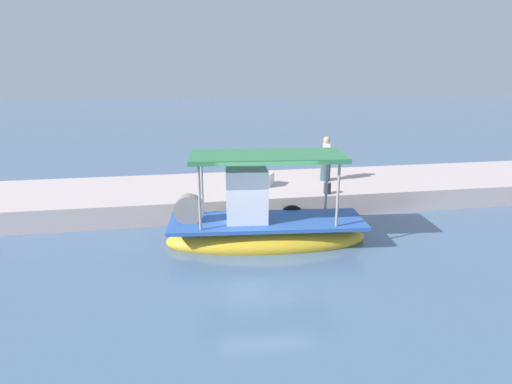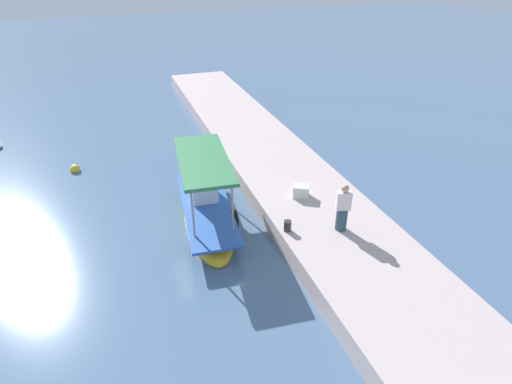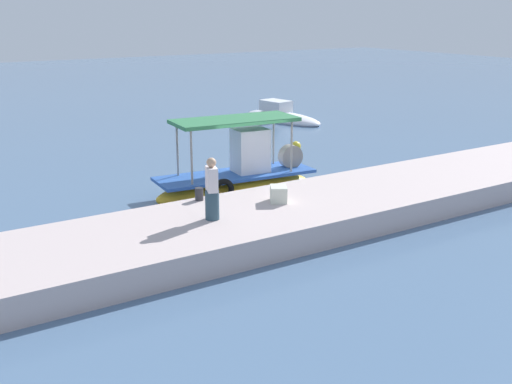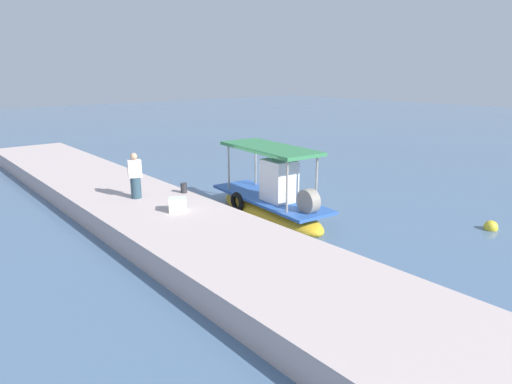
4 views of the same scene
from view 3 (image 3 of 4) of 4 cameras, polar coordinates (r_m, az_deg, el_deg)
ground_plane at (r=20.87m, az=-1.61°, el=-0.02°), size 120.00×120.00×0.00m
dock_quay at (r=17.77m, az=4.73°, el=-1.83°), size 36.00×3.83×0.71m
main_fishing_boat at (r=20.64m, az=-1.64°, el=1.22°), size 5.67×2.16×2.88m
fisherman_near_bollard at (r=15.83m, az=-4.07°, el=0.03°), size 0.45×0.51×1.62m
mooring_bollard at (r=17.61m, az=-5.24°, el=-0.19°), size 0.24×0.24×0.36m
cargo_crate at (r=17.40m, az=2.08°, el=-0.18°), size 0.68×0.72×0.45m
marker_buoy at (r=27.58m, az=3.67°, el=4.22°), size 0.44×0.44×0.44m
moored_boat_near at (r=34.57m, az=2.38°, el=6.91°), size 2.66×5.64×1.31m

